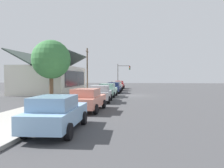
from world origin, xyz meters
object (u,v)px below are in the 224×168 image
car_silver (100,93)px  car_seafoam (108,90)px  car_skyblue (57,113)px  car_coral (87,99)px  car_cherry (119,85)px  shade_tree (51,60)px  traffic_light_main (123,72)px  utility_pole_wooden (87,68)px  car_ivory (117,86)px  car_navy (114,88)px  fire_hydrant_red (47,111)px

car_silver → car_seafoam: size_ratio=0.94×
car_skyblue → car_coral: same height
car_seafoam → car_coral: bearing=-178.8°
car_seafoam → car_cherry: same height
shade_tree → traffic_light_main: 26.76m
car_seafoam → shade_tree: 7.49m
car_skyblue → traffic_light_main: bearing=-2.2°
car_skyblue → car_cherry: same height
utility_pole_wooden → traffic_light_main: bearing=-29.4°
car_skyblue → car_coral: (6.20, 0.01, 0.00)m
car_silver → car_coral: bearing=177.9°
car_silver → car_ivory: same height
traffic_light_main → car_seafoam: bearing=179.4°
car_cherry → shade_tree: bearing=164.1°
shade_tree → car_coral: bearing=-146.0°
car_navy → fire_hydrant_red: 21.65m
car_ivory → fire_hydrant_red: (-27.69, 1.36, -0.32)m
car_skyblue → car_navy: same height
fire_hydrant_red → car_coral: bearing=-23.9°
utility_pole_wooden → car_skyblue: bearing=-169.9°
car_cherry → car_seafoam: bearing=179.5°
car_navy → car_ivory: same height
car_silver → car_ivory: (18.32, 0.14, 0.00)m
car_ivory → shade_tree: (-15.22, 5.89, 3.50)m
car_skyblue → car_coral: bearing=-1.9°
car_navy → car_ivory: 6.10m
car_seafoam → car_navy: 6.21m
car_skyblue → shade_tree: shade_tree is taller
car_seafoam → fire_hydrant_red: (-15.39, 1.42, -0.32)m
traffic_light_main → fire_hydrant_red: 38.65m
car_seafoam → car_skyblue: bearing=-179.0°
shade_tree → car_navy: bearing=-33.6°
shade_tree → fire_hydrant_red: (-12.47, -4.53, -3.82)m
car_coral → car_seafoam: size_ratio=1.00×
utility_pole_wooden → shade_tree: bearing=178.1°
car_navy → traffic_light_main: 17.11m
car_cherry → car_coral: bearing=179.6°
car_skyblue → shade_tree: 16.73m
car_cherry → car_navy: bearing=-179.8°
car_skyblue → fire_hydrant_red: 3.14m
car_navy → utility_pole_wooden: (6.86, 5.54, 3.11)m
car_coral → car_navy: bearing=1.8°
traffic_light_main → utility_pole_wooden: bearing=150.6°
car_coral → car_ivory: 24.21m
car_skyblue → car_navy: bearing=-2.0°
car_coral → car_ivory: same height
car_skyblue → shade_tree: size_ratio=0.74×
car_silver → car_seafoam: same height
car_navy → car_coral: bearing=179.7°
car_cherry → shade_tree: shade_tree is taller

